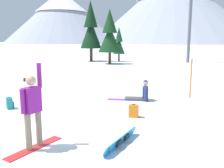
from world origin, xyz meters
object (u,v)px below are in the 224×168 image
Objects in this scene: ski_lift_tower at (190,11)px; snowboarder_midground at (141,93)px; pine_tree_slender at (110,34)px; pine_tree_twin at (119,43)px; snowboarder_foreground at (32,109)px; backpack_orange at (134,111)px; loose_snowboard_near_left at (121,140)px; trail_marker_pole at (191,78)px; backpack_teal at (10,103)px; pine_tree_leaning at (91,29)px.

snowboarder_midground is at bearing -99.94° from ski_lift_tower.
pine_tree_slender is 1.40× the size of pine_tree_twin.
backpack_orange is at bearing 55.54° from snowboarder_foreground.
backpack_orange is (-0.00, 2.35, 0.08)m from loose_snowboard_near_left.
trail_marker_pole is at bearing 24.53° from snowboarder_midground.
pine_tree_slender is at bearing 91.35° from backpack_teal.
snowboarder_foreground is 27.05m from ski_lift_tower.
pine_tree_slender is (-5.29, 19.07, 3.13)m from backpack_orange.
pine_tree_twin is at bearing -178.76° from ski_lift_tower.
trail_marker_pole reaches higher than loose_snowboard_near_left.
loose_snowboard_near_left is at bearing -89.89° from backpack_orange.
trail_marker_pole is 20.24m from ski_lift_tower.
loose_snowboard_near_left is 0.39× the size of pine_tree_twin.
ski_lift_tower reaches higher than snowboarder_foreground.
pine_tree_leaning is 12.25m from ski_lift_tower.
snowboarder_foreground is 4.41× the size of backpack_orange.
pine_tree_leaning is (-3.64, 22.18, 3.92)m from backpack_teal.
snowboarder_midground is 21.59m from ski_lift_tower.
pine_tree_slender is (-0.45, 19.06, 3.13)m from backpack_teal.
loose_snowboard_near_left is 0.95× the size of trail_marker_pole.
pine_tree_leaning is at bearing 104.34° from snowboarder_foreground.
snowboarder_foreground is 4.41× the size of backpack_teal.
ski_lift_tower reaches higher than loose_snowboard_near_left.
pine_tree_slender is (-3.24, 22.06, 2.35)m from snowboarder_foreground.
pine_tree_slender reaches higher than trail_marker_pole.
snowboarder_foreground is 26.19m from pine_tree_leaning.
loose_snowboard_near_left is at bearing -110.36° from trail_marker_pole.
pine_tree_twin is at bearing 96.41° from snowboarder_foreground.
pine_tree_slender is at bearing 115.52° from trail_marker_pole.
backpack_teal is 22.88m from pine_tree_twin.
snowboarder_foreground is 1.13× the size of snowboarder_midground.
trail_marker_pole is (7.01, 3.44, 0.69)m from backpack_teal.
pine_tree_slender reaches higher than pine_tree_twin.
trail_marker_pole is 0.17× the size of ski_lift_tower.
snowboarder_midground is 1.01× the size of trail_marker_pole.
pine_tree_leaning is at bearing 135.61° from pine_tree_slender.
loose_snowboard_near_left is at bearing -76.11° from pine_tree_slender.
loose_snowboard_near_left is 5.40m from backpack_teal.
pine_tree_twin is 0.42× the size of ski_lift_tower.
pine_tree_twin reaches higher than snowboarder_midground.
ski_lift_tower reaches higher than pine_tree_slender.
loose_snowboard_near_left is at bearing -98.06° from ski_lift_tower.
backpack_orange is at bearing -0.20° from backpack_teal.
pine_tree_leaning is 4.54m from pine_tree_slender.
backpack_teal is at bearing -153.83° from trail_marker_pole.
ski_lift_tower is (1.43, 19.52, 5.12)m from trail_marker_pole.
pine_tree_leaning is (-6.44, 25.19, 3.14)m from snowboarder_foreground.
snowboarder_foreground is at bearing -75.66° from pine_tree_leaning.
pine_tree_leaning reaches higher than loose_snowboard_near_left.
pine_tree_leaning reaches higher than snowboarder_foreground.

